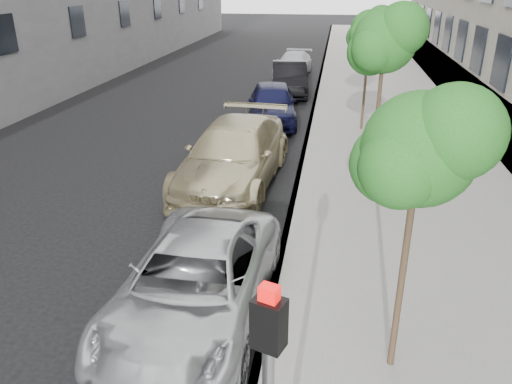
% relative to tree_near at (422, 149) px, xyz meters
% --- Properties ---
extents(sidewalk, '(6.40, 72.00, 0.14)m').
position_rel_tree_near_xyz_m(sidewalk, '(1.07, 22.50, -3.53)').
color(sidewalk, gray).
rests_on(sidewalk, ground).
extents(curb, '(0.15, 72.00, 0.14)m').
position_rel_tree_near_xyz_m(curb, '(-2.05, 22.50, -3.53)').
color(curb, '#9E9B93').
rests_on(curb, ground).
extents(tree_near, '(1.80, 1.60, 4.36)m').
position_rel_tree_near_xyz_m(tree_near, '(0.00, 0.00, 0.00)').
color(tree_near, '#38281C').
rests_on(tree_near, sidewalk).
extents(tree_mid, '(1.85, 1.65, 4.96)m').
position_rel_tree_near_xyz_m(tree_mid, '(-0.00, 6.50, 0.59)').
color(tree_mid, '#38281C').
rests_on(tree_mid, sidewalk).
extents(tree_far, '(1.74, 1.54, 4.56)m').
position_rel_tree_near_xyz_m(tree_far, '(-0.00, 13.00, 0.23)').
color(tree_far, '#38281C').
rests_on(tree_far, sidewalk).
extents(minivan, '(2.54, 5.28, 1.45)m').
position_rel_tree_near_xyz_m(minivan, '(-3.33, 0.81, -2.88)').
color(minivan, silver).
rests_on(minivan, ground).
extents(suv, '(2.87, 6.26, 1.78)m').
position_rel_tree_near_xyz_m(suv, '(-3.90, 7.08, -2.72)').
color(suv, '#BEB287').
rests_on(suv, ground).
extents(sedan_blue, '(2.56, 5.00, 1.63)m').
position_rel_tree_near_xyz_m(sedan_blue, '(-3.65, 13.88, -2.79)').
color(sedan_blue, black).
rests_on(sedan_blue, ground).
extents(sedan_black, '(2.30, 5.06, 1.61)m').
position_rel_tree_near_xyz_m(sedan_black, '(-3.47, 19.31, -2.80)').
color(sedan_black, black).
rests_on(sedan_black, ground).
extents(sedan_rear, '(2.27, 4.85, 1.37)m').
position_rel_tree_near_xyz_m(sedan_rear, '(-3.73, 24.72, -2.92)').
color(sedan_rear, '#B0B2B9').
rests_on(sedan_rear, ground).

